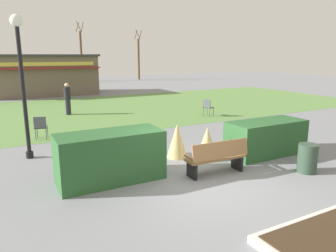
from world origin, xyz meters
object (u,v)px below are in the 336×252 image
object	(u,v)px
lamppost_mid	(21,71)
tree_right_bg	(139,58)
cafe_chair_west	(208,106)
park_bench	(217,157)
parked_car_center_slot	(44,80)
tree_center_bg	(81,55)
person_strolling	(68,99)
trash_bin	(307,158)
food_kiosk	(44,75)
cafe_chair_east	(41,126)

from	to	relation	value
lamppost_mid	tree_right_bg	world-z (taller)	tree_right_bg
cafe_chair_west	park_bench	bearing A→B (deg)	-123.45
parked_car_center_slot	tree_center_bg	size ratio (longest dim) A/B	0.62
tree_right_bg	tree_center_bg	size ratio (longest dim) A/B	0.89
lamppost_mid	tree_right_bg	distance (m)	31.86
cafe_chair_west	person_strolling	bearing A→B (deg)	148.36
park_bench	trash_bin	bearing A→B (deg)	-24.26
trash_bin	food_kiosk	distance (m)	22.03
trash_bin	person_strolling	distance (m)	12.51
food_kiosk	cafe_chair_west	xyz separation A→B (m)	(6.14, -13.72, -1.07)
park_bench	lamppost_mid	size ratio (longest dim) A/B	0.40
tree_center_bg	person_strolling	bearing A→B (deg)	-105.38
lamppost_mid	cafe_chair_west	distance (m)	9.61
food_kiosk	lamppost_mid	bearing A→B (deg)	-99.26
cafe_chair_west	tree_right_bg	world-z (taller)	tree_right_bg
park_bench	cafe_chair_east	world-z (taller)	park_bench
food_kiosk	cafe_chair_east	distance (m)	14.74
cafe_chair_east	tree_center_bg	distance (m)	27.98
tree_right_bg	cafe_chair_east	bearing A→B (deg)	-120.27
trash_bin	food_kiosk	xyz separation A→B (m)	(-3.85, 21.66, 1.20)
food_kiosk	tree_center_bg	xyz separation A→B (m)	(5.87, 12.14, 1.49)
food_kiosk	person_strolling	bearing A→B (deg)	-91.05
lamppost_mid	trash_bin	xyz separation A→B (m)	(6.58, -4.92, -2.29)
park_bench	tree_right_bg	distance (m)	33.71
cafe_chair_west	person_strolling	distance (m)	7.43
food_kiosk	cafe_chair_west	bearing A→B (deg)	-65.90
trash_bin	tree_center_bg	bearing A→B (deg)	86.59
park_bench	lamppost_mid	distance (m)	6.21
lamppost_mid	cafe_chair_east	bearing A→B (deg)	74.31
park_bench	food_kiosk	size ratio (longest dim) A/B	0.22
lamppost_mid	parked_car_center_slot	bearing A→B (deg)	81.47
parked_car_center_slot	cafe_chair_east	bearing A→B (deg)	-97.78
trash_bin	food_kiosk	size ratio (longest dim) A/B	0.10
lamppost_mid	person_strolling	xyz separation A→B (m)	(2.55, 6.91, -1.83)
food_kiosk	cafe_chair_east	bearing A→B (deg)	-98.27
trash_bin	tree_right_bg	bearing A→B (deg)	74.64
trash_bin	cafe_chair_east	distance (m)	9.28
cafe_chair_east	tree_right_bg	xyz separation A→B (m)	(14.95, 25.61, 2.17)
parked_car_center_slot	tree_center_bg	bearing A→B (deg)	45.32
lamppost_mid	food_kiosk	distance (m)	17.00
food_kiosk	person_strolling	xyz separation A→B (m)	(-0.18, -9.83, -0.73)
lamppost_mid	trash_bin	distance (m)	8.53
food_kiosk	cafe_chair_east	world-z (taller)	food_kiosk
park_bench	cafe_chair_west	xyz separation A→B (m)	(4.57, 6.91, 0.05)
lamppost_mid	parked_car_center_slot	xyz separation A→B (m)	(3.57, 23.80, -2.05)
food_kiosk	cafe_chair_west	world-z (taller)	food_kiosk
lamppost_mid	food_kiosk	world-z (taller)	lamppost_mid
cafe_chair_west	parked_car_center_slot	bearing A→B (deg)	104.30
lamppost_mid	cafe_chair_east	xyz separation A→B (m)	(0.61, 2.19, -2.16)
park_bench	parked_car_center_slot	world-z (taller)	parked_car_center_slot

